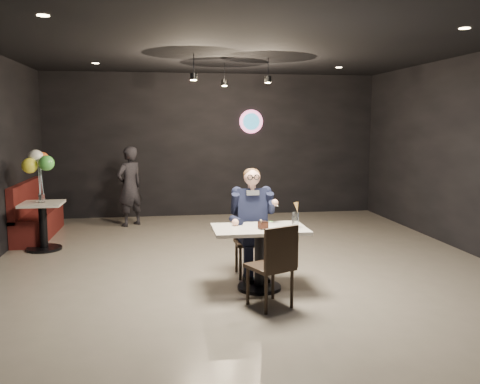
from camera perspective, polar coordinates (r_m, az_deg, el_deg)
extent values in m
plane|color=slate|center=(6.68, 1.11, -9.41)|extent=(9.00, 9.00, 0.00)
cube|color=black|center=(8.41, -1.24, 13.96)|extent=(1.40, 1.20, 0.36)
cube|color=silver|center=(6.09, 2.19, -7.45)|extent=(1.10, 0.70, 0.75)
cube|color=black|center=(6.59, 1.29, -5.50)|extent=(0.42, 0.46, 0.92)
cube|color=black|center=(5.51, 3.37, -8.17)|extent=(0.57, 0.59, 0.92)
cube|color=black|center=(6.54, 1.29, -3.28)|extent=(0.60, 0.80, 1.44)
cylinder|color=white|center=(5.97, 3.04, -4.01)|extent=(0.22, 0.22, 0.01)
cube|color=black|center=(5.90, 2.61, -3.74)|extent=(0.12, 0.11, 0.07)
ellipsoid|color=green|center=(5.88, 3.50, -3.33)|extent=(0.06, 0.04, 0.01)
cylinder|color=silver|center=(6.02, 6.22, -3.13)|extent=(0.08, 0.08, 0.18)
cone|color=#DCB15A|center=(5.98, 6.40, -1.73)|extent=(0.07, 0.07, 0.12)
cube|color=#45100E|center=(9.50, -21.74, -1.81)|extent=(0.48, 1.93, 0.97)
cube|color=silver|center=(8.49, -21.23, -3.55)|extent=(0.61, 0.61, 0.77)
cylinder|color=silver|center=(8.42, -21.38, -0.62)|extent=(0.10, 0.10, 0.14)
cube|color=#FFF635|center=(8.37, -21.52, 2.29)|extent=(0.43, 0.43, 0.70)
imported|color=black|center=(9.95, -12.28, 0.62)|extent=(0.66, 0.64, 1.53)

